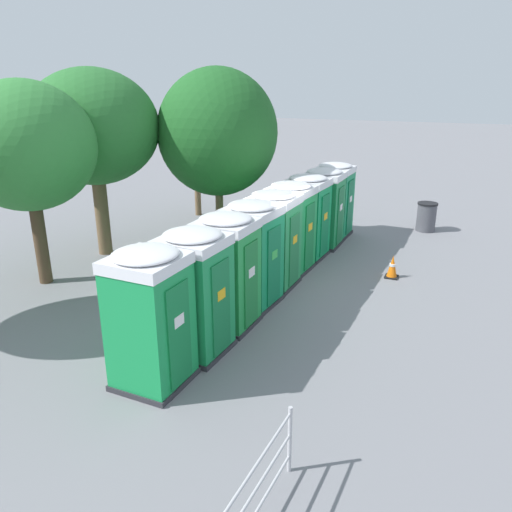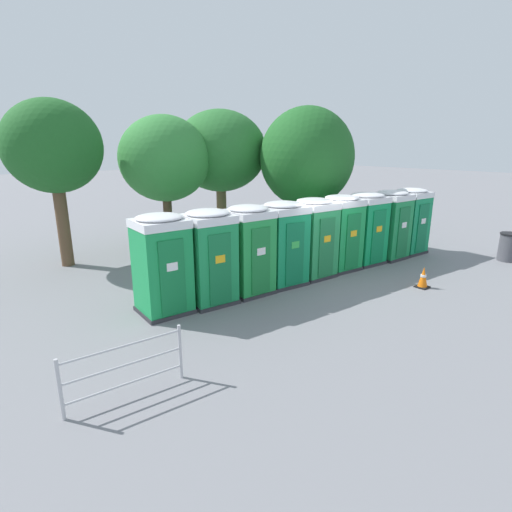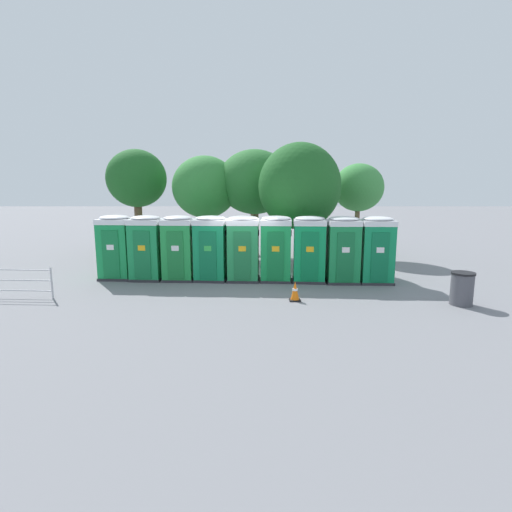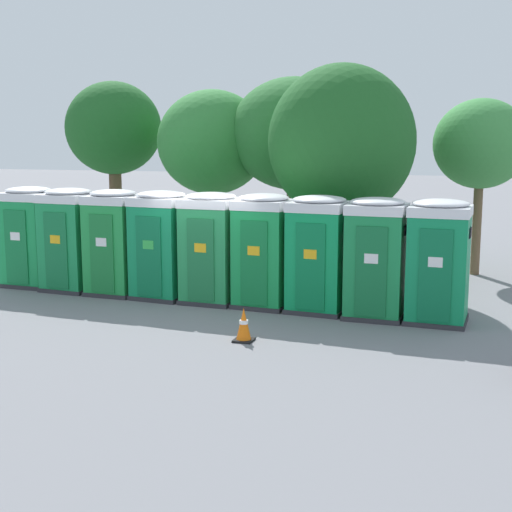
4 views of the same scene
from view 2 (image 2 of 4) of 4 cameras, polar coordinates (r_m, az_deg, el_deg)
name	(u,v)px [view 2 (image 2 of 4)]	position (r m, az deg, el deg)	size (l,w,h in m)	color
ground_plane	(309,275)	(13.30, 7.61, -2.65)	(120.00, 120.00, 0.00)	slate
portapotty_0	(162,264)	(10.18, -13.27, -1.08)	(1.29, 1.25, 2.54)	#2D2D33
portapotty_1	(209,257)	(10.62, -6.73, -0.08)	(1.29, 1.27, 2.54)	#2D2D33
portapotty_2	(249,249)	(11.27, -1.08, 0.94)	(1.23, 1.24, 2.54)	#2D2D33
portapotty_3	(283,243)	(12.03, 3.87, 1.85)	(1.34, 1.31, 2.54)	#2D2D33
portapotty_4	(314,237)	(12.86, 8.24, 2.63)	(1.27, 1.25, 2.54)	#2D2D33
portapotty_5	(340,232)	(13.78, 11.95, 3.33)	(1.28, 1.29, 2.54)	#2D2D33
portapotty_6	(366,228)	(14.72, 15.38, 3.88)	(1.32, 1.29, 2.54)	#2D2D33
portapotty_7	(390,224)	(15.67, 18.58, 4.31)	(1.25, 1.23, 2.54)	#2D2D33
portapotty_8	(409,221)	(16.73, 21.06, 4.75)	(1.27, 1.25, 2.54)	#2D2D33
street_tree_0	(165,159)	(15.90, -12.93, 13.32)	(3.40, 3.40, 5.23)	#4C3826
street_tree_1	(53,148)	(15.17, -27.00, 13.59)	(3.15, 3.15, 5.60)	brown
street_tree_2	(220,152)	(17.25, -5.13, 14.62)	(3.84, 3.84, 5.55)	brown
street_tree_3	(315,157)	(20.45, 8.43, 13.88)	(2.55, 2.55, 4.81)	brown
street_tree_4	(307,158)	(16.23, 7.26, 13.77)	(3.68, 3.68, 5.58)	brown
trash_can	(509,247)	(17.32, 32.41, 1.10)	(0.71, 0.71, 1.04)	#4C4C54
traffic_cone	(423,278)	(12.92, 22.78, -2.86)	(0.36, 0.36, 0.64)	black
event_barrier	(125,367)	(7.22, -18.21, -14.84)	(2.06, 0.17, 1.05)	#B7B7BC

